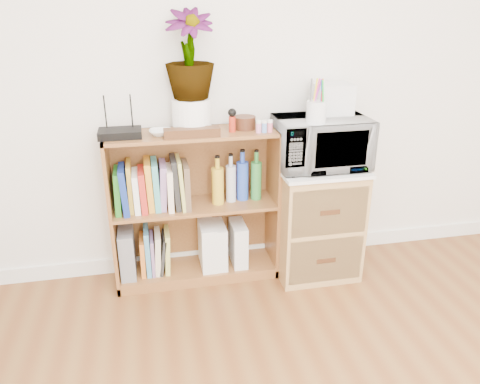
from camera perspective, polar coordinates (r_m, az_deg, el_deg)
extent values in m
cube|color=white|center=(3.23, 0.73, -7.28)|extent=(4.00, 0.02, 0.10)
cube|color=brown|center=(2.86, -5.50, -1.94)|extent=(1.00, 0.30, 0.95)
cube|color=#9E7542|center=(3.01, 9.12, -3.46)|extent=(0.50, 0.45, 0.70)
imported|color=white|center=(2.81, 9.83, 5.97)|extent=(0.54, 0.36, 0.30)
cylinder|color=silver|center=(2.64, 9.28, 9.59)|extent=(0.11, 0.11, 0.12)
cube|color=silver|center=(2.87, 11.12, 11.10)|extent=(0.22, 0.19, 0.18)
cube|color=black|center=(2.66, -14.41, 6.96)|extent=(0.23, 0.16, 0.04)
imported|color=white|center=(2.65, -9.62, 7.17)|extent=(0.13, 0.13, 0.03)
cylinder|color=white|center=(2.69, -5.89, 9.31)|extent=(0.22, 0.22, 0.19)
imported|color=#337B31|center=(2.64, -6.19, 16.33)|extent=(0.27, 0.27, 0.48)
cube|color=#39230F|center=(2.59, -5.88, 7.22)|extent=(0.31, 0.08, 0.05)
cylinder|color=#AB2615|center=(2.68, -0.96, 8.27)|extent=(0.04, 0.04, 0.09)
cylinder|color=#3A1C0F|center=(2.75, 0.58, 8.46)|extent=(0.13, 0.13, 0.07)
cube|color=pink|center=(2.67, 2.98, 7.88)|extent=(0.12, 0.04, 0.06)
cube|color=slate|center=(2.97, -13.57, -7.08)|extent=(0.09, 0.24, 0.30)
cube|color=silver|center=(2.97, -4.00, -6.45)|extent=(0.09, 0.23, 0.29)
cube|color=silver|center=(2.98, -2.72, -6.40)|extent=(0.09, 0.23, 0.28)
cube|color=silver|center=(3.01, -0.24, -6.22)|extent=(0.09, 0.22, 0.28)
cube|color=#247820|center=(2.80, -14.67, 0.18)|extent=(0.04, 0.20, 0.25)
cube|color=navy|center=(2.79, -13.92, 0.44)|extent=(0.05, 0.20, 0.28)
cube|color=gold|center=(2.79, -13.25, 0.60)|extent=(0.02, 0.20, 0.29)
cube|color=white|center=(2.79, -12.53, 0.13)|extent=(0.04, 0.20, 0.23)
cube|color=red|center=(2.79, -11.77, 0.34)|extent=(0.04, 0.20, 0.25)
cube|color=gold|center=(2.78, -11.00, 0.84)|extent=(0.04, 0.20, 0.29)
cube|color=teal|center=(2.78, -10.21, 0.87)|extent=(0.04, 0.20, 0.29)
cube|color=#906BA0|center=(2.79, -9.40, 0.75)|extent=(0.05, 0.20, 0.27)
cube|color=#FFE6C6|center=(2.79, -8.60, 0.63)|extent=(0.04, 0.20, 0.25)
cube|color=black|center=(2.78, -7.89, 1.20)|extent=(0.05, 0.20, 0.31)
cube|color=#BEBC57|center=(2.79, -7.27, 1.23)|extent=(0.04, 0.20, 0.30)
cube|color=brown|center=(2.79, -6.62, 0.98)|extent=(0.04, 0.20, 0.27)
cylinder|color=gold|center=(2.81, -2.79, 1.47)|extent=(0.07, 0.07, 0.29)
cylinder|color=#B4BCCC|center=(2.82, -1.09, 1.59)|extent=(0.06, 0.06, 0.29)
cylinder|color=blue|center=(2.83, 0.38, 1.87)|extent=(0.07, 0.07, 0.31)
cylinder|color=#2F8237|center=(2.85, 2.03, 1.95)|extent=(0.07, 0.07, 0.31)
cylinder|color=#E1EC37|center=(2.87, 3.54, 2.19)|extent=(0.07, 0.07, 0.32)
cube|color=orange|center=(2.98, -11.78, -7.48)|extent=(0.03, 0.19, 0.24)
cube|color=teal|center=(2.97, -11.20, -6.93)|extent=(0.03, 0.19, 0.30)
cube|color=slate|center=(2.98, -10.61, -7.37)|extent=(0.02, 0.19, 0.24)
cube|color=beige|center=(2.97, -10.03, -7.15)|extent=(0.05, 0.19, 0.26)
cube|color=#262626|center=(2.98, -9.43, -7.27)|extent=(0.06, 0.19, 0.24)
cube|color=#BBB956|center=(2.97, -8.90, -7.01)|extent=(0.04, 0.19, 0.27)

